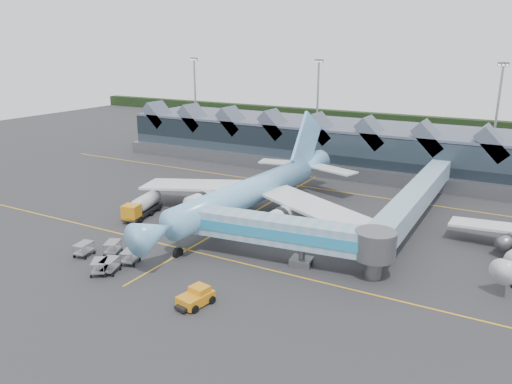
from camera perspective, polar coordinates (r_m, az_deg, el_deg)
The scene contains 10 objects.
ground at distance 73.59m, azimuth -4.13°, elevation -4.48°, with size 260.00×260.00×0.00m, color #272729.
taxi_stripes at distance 81.59m, azimuth -0.26°, elevation -2.29°, with size 120.00×60.00×0.01m.
tree_line_far at distance 173.14m, azimuth 16.49°, elevation 7.79°, with size 260.00×4.00×4.00m, color black.
terminal at distance 115.09m, azimuth 6.79°, elevation 5.68°, with size 90.00×22.25×12.52m.
light_masts at distance 121.92m, azimuth 21.34°, elevation 8.91°, with size 132.40×42.56×22.45m.
main_airliner at distance 77.32m, azimuth -0.32°, elevation 0.15°, with size 41.54×47.87×15.37m.
jet_bridge at distance 61.54m, azimuth 4.20°, elevation -4.79°, with size 28.00×7.09×5.93m.
fuel_truck at distance 81.37m, azimuth -12.75°, elevation -1.42°, with size 4.28×9.73×3.24m.
pushback_tug at distance 53.88m, azimuth -6.88°, elevation -11.84°, with size 3.22×4.51×1.87m.
baggage_carts at distance 65.21m, azimuth -16.64°, elevation -7.08°, with size 9.04×8.02×1.76m.
Camera 1 is at (38.21, -57.11, 26.35)m, focal length 35.00 mm.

